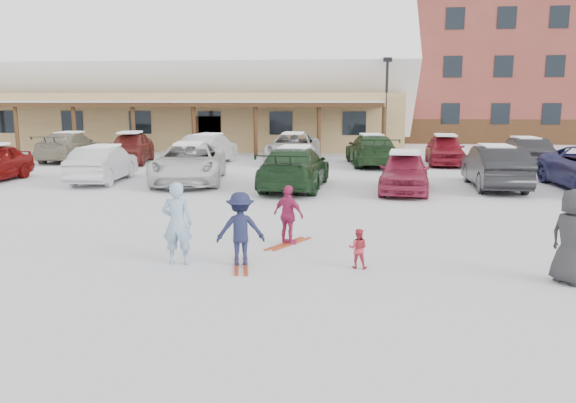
# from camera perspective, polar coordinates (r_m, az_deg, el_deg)

# --- Properties ---
(ground) EXTENTS (160.00, 160.00, 0.00)m
(ground) POSITION_cam_1_polar(r_m,az_deg,el_deg) (11.51, -2.01, -5.77)
(ground) COLOR silver
(ground) RESTS_ON ground
(forested_hillside) EXTENTS (300.00, 70.00, 38.00)m
(forested_hillside) POSITION_cam_1_polar(r_m,az_deg,el_deg) (97.26, 5.22, 19.62)
(forested_hillside) COLOR black
(forested_hillside) RESTS_ON ground
(day_lodge) EXTENTS (29.12, 12.50, 10.38)m
(day_lodge) POSITION_cam_1_polar(r_m,az_deg,el_deg) (40.32, -9.43, 11.24)
(day_lodge) COLOR tan
(day_lodge) RESTS_ON ground
(alpine_hotel) EXTENTS (31.48, 14.01, 21.48)m
(alpine_hotel) POSITION_cam_1_polar(r_m,az_deg,el_deg) (50.87, 21.20, 15.78)
(alpine_hotel) COLOR brown
(alpine_hotel) RESTS_ON ground
(lamp_post) EXTENTS (0.50, 0.25, 5.61)m
(lamp_post) POSITION_cam_1_polar(r_m,az_deg,el_deg) (34.11, 9.96, 10.18)
(lamp_post) COLOR black
(lamp_post) RESTS_ON ground
(conifer_2) EXTENTS (5.28, 5.28, 12.24)m
(conifer_2) POSITION_cam_1_polar(r_m,az_deg,el_deg) (61.74, -25.50, 12.71)
(conifer_2) COLOR black
(conifer_2) RESTS_ON ground
(conifer_3) EXTENTS (3.96, 3.96, 9.18)m
(conifer_3) POSITION_cam_1_polar(r_m,az_deg,el_deg) (55.17, 10.78, 12.13)
(conifer_3) COLOR black
(conifer_3) RESTS_ON ground
(adult_skier) EXTENTS (0.62, 0.42, 1.63)m
(adult_skier) POSITION_cam_1_polar(r_m,az_deg,el_deg) (11.13, -11.19, -2.18)
(adult_skier) COLOR #84A4C0
(adult_skier) RESTS_ON ground
(toddler_red) EXTENTS (0.41, 0.34, 0.77)m
(toddler_red) POSITION_cam_1_polar(r_m,az_deg,el_deg) (10.83, 7.13, -4.75)
(toddler_red) COLOR #B82D3C
(toddler_red) RESTS_ON ground
(child_navy) EXTENTS (1.02, 0.70, 1.45)m
(child_navy) POSITION_cam_1_polar(r_m,az_deg,el_deg) (10.87, -4.85, -2.82)
(child_navy) COLOR #171B38
(child_navy) RESTS_ON ground
(skis_child_navy) EXTENTS (0.46, 1.41, 0.03)m
(skis_child_navy) POSITION_cam_1_polar(r_m,az_deg,el_deg) (11.05, -4.79, -6.40)
(skis_child_navy) COLOR #9E3416
(skis_child_navy) RESTS_ON ground
(child_magenta) EXTENTS (0.84, 0.68, 1.33)m
(child_magenta) POSITION_cam_1_polar(r_m,az_deg,el_deg) (12.43, 0.05, -1.39)
(child_magenta) COLOR #A82456
(child_magenta) RESTS_ON ground
(skis_child_magenta) EXTENTS (0.88, 1.31, 0.03)m
(skis_child_magenta) POSITION_cam_1_polar(r_m,az_deg,el_deg) (12.58, 0.05, -4.30)
(skis_child_magenta) COLOR #9E3416
(skis_child_magenta) RESTS_ON ground
(bystander_dark) EXTENTS (0.89, 0.98, 1.68)m
(bystander_dark) POSITION_cam_1_polar(r_m,az_deg,el_deg) (10.93, 26.89, -3.20)
(bystander_dark) COLOR #29292C
(bystander_dark) RESTS_ON ground
(parked_car_1) EXTENTS (1.82, 4.39, 1.41)m
(parked_car_1) POSITION_cam_1_polar(r_m,az_deg,el_deg) (23.10, -18.28, 3.62)
(parked_car_1) COLOR #B9BABF
(parked_car_1) RESTS_ON ground
(parked_car_2) EXTENTS (3.34, 5.84, 1.54)m
(parked_car_2) POSITION_cam_1_polar(r_m,az_deg,el_deg) (22.13, -9.99, 3.88)
(parked_car_2) COLOR silver
(parked_car_2) RESTS_ON ground
(parked_car_3) EXTENTS (2.48, 5.36, 1.52)m
(parked_car_3) POSITION_cam_1_polar(r_m,az_deg,el_deg) (20.32, 0.68, 3.44)
(parked_car_3) COLOR #1A351B
(parked_car_3) RESTS_ON ground
(parked_car_4) EXTENTS (2.13, 4.30, 1.41)m
(parked_car_4) POSITION_cam_1_polar(r_m,az_deg,el_deg) (20.01, 11.73, 2.97)
(parked_car_4) COLOR #9B2744
(parked_car_4) RESTS_ON ground
(parked_car_5) EXTENTS (1.78, 4.75, 1.55)m
(parked_car_5) POSITION_cam_1_polar(r_m,az_deg,el_deg) (21.77, 20.26, 3.31)
(parked_car_5) COLOR black
(parked_car_5) RESTS_ON ground
(parked_car_7) EXTENTS (2.47, 5.31, 1.50)m
(parked_car_7) POSITION_cam_1_polar(r_m,az_deg,el_deg) (31.91, -21.27, 5.23)
(parked_car_7) COLOR gray
(parked_car_7) RESTS_ON ground
(parked_car_8) EXTENTS (2.61, 4.86, 1.57)m
(parked_car_8) POSITION_cam_1_polar(r_m,az_deg,el_deg) (29.68, -15.70, 5.28)
(parked_car_8) COLOR maroon
(parked_car_8) RESTS_ON ground
(parked_car_9) EXTENTS (2.16, 4.74, 1.51)m
(parked_car_9) POSITION_cam_1_polar(r_m,az_deg,el_deg) (28.36, -8.08, 5.28)
(parked_car_9) COLOR #AEAEB3
(parked_car_9) RESTS_ON ground
(parked_car_10) EXTENTS (2.58, 5.49, 1.52)m
(parked_car_10) POSITION_cam_1_polar(r_m,az_deg,el_deg) (28.86, 0.52, 5.48)
(parked_car_10) COLOR silver
(parked_car_10) RESTS_ON ground
(parked_car_11) EXTENTS (2.67, 5.42, 1.52)m
(parked_car_11) POSITION_cam_1_polar(r_m,az_deg,el_deg) (27.90, 8.46, 5.20)
(parked_car_11) COLOR #213D1F
(parked_car_11) RESTS_ON ground
(parked_car_12) EXTENTS (2.06, 4.46, 1.48)m
(parked_car_12) POSITION_cam_1_polar(r_m,az_deg,el_deg) (28.98, 15.64, 5.08)
(parked_car_12) COLOR maroon
(parked_car_12) RESTS_ON ground
(parked_car_13) EXTENTS (1.58, 4.38, 1.44)m
(parked_car_13) POSITION_cam_1_polar(r_m,az_deg,el_deg) (28.79, 22.91, 4.58)
(parked_car_13) COLOR black
(parked_car_13) RESTS_ON ground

